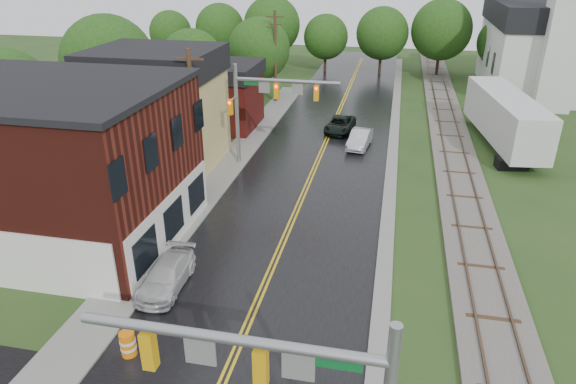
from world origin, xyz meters
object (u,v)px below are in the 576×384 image
(tree_left_b, at_px, (110,65))
(semi_trailer, at_px, (505,117))
(tree_left_c, at_px, (193,63))
(construction_barrel, at_px, (128,344))
(traffic_signal_far, at_px, (266,98))
(pickup_white, at_px, (167,276))
(utility_pole_c, at_px, (275,56))
(suv_dark, at_px, (340,125))
(sedan_silver, at_px, (360,139))
(brick_building, at_px, (41,163))
(tree_left_a, at_px, (5,102))
(utility_pole_b, at_px, (194,120))
(tree_left_e, at_px, (260,51))
(church, at_px, (543,38))

(tree_left_b, height_order, semi_trailer, tree_left_b)
(tree_left_c, relative_size, construction_barrel, 7.32)
(traffic_signal_far, xyz_separation_m, pickup_white, (-0.88, -15.48, -4.36))
(utility_pole_c, distance_m, construction_barrel, 37.24)
(utility_pole_c, height_order, pickup_white, utility_pole_c)
(tree_left_b, bearing_deg, tree_left_c, 63.44)
(traffic_signal_far, xyz_separation_m, suv_dark, (4.27, 8.73, -4.35))
(sedan_silver, bearing_deg, tree_left_b, -172.16)
(brick_building, xyz_separation_m, sedan_silver, (15.26, 17.22, -3.48))
(tree_left_a, distance_m, tree_left_c, 18.98)
(suv_dark, bearing_deg, construction_barrel, -93.44)
(tree_left_c, relative_size, semi_trailer, 0.57)
(tree_left_b, xyz_separation_m, pickup_white, (13.50, -20.37, -5.11))
(brick_building, relative_size, semi_trailer, 1.06)
(utility_pole_b, height_order, pickup_white, utility_pole_b)
(suv_dark, bearing_deg, semi_trailer, 2.04)
(brick_building, bearing_deg, tree_left_b, 107.61)
(utility_pole_b, distance_m, suv_dark, 16.22)
(tree_left_c, height_order, semi_trailer, tree_left_c)
(traffic_signal_far, xyz_separation_m, tree_left_a, (-16.38, -5.10, 0.14))
(sedan_silver, bearing_deg, construction_barrel, -98.07)
(tree_left_c, bearing_deg, pickup_white, -71.49)
(brick_building, distance_m, utility_pole_b, 9.03)
(tree_left_b, bearing_deg, sedan_silver, 0.90)
(utility_pole_b, height_order, construction_barrel, utility_pole_b)
(semi_trailer, bearing_deg, sedan_silver, -166.60)
(traffic_signal_far, xyz_separation_m, semi_trailer, (17.22, 7.84, -2.56))
(tree_left_e, relative_size, semi_trailer, 0.61)
(brick_building, xyz_separation_m, suv_dark, (13.28, 20.73, -3.53))
(traffic_signal_far, distance_m, tree_left_b, 15.21)
(tree_left_a, height_order, pickup_white, tree_left_a)
(utility_pole_b, distance_m, tree_left_e, 23.99)
(traffic_signal_far, distance_m, construction_barrel, 20.39)
(church, relative_size, tree_left_b, 2.06)
(tree_left_a, xyz_separation_m, semi_trailer, (33.60, 12.94, -2.70))
(tree_left_b, xyz_separation_m, tree_left_e, (9.00, 14.00, -0.90))
(tree_left_b, bearing_deg, brick_building, -72.39)
(suv_dark, xyz_separation_m, construction_barrel, (-4.76, -28.63, -0.10))
(tree_left_a, bearing_deg, pickup_white, -33.79)
(utility_pole_b, relative_size, semi_trailer, 0.67)
(tree_left_e, bearing_deg, utility_pole_c, -42.84)
(tree_left_e, xyz_separation_m, sedan_silver, (11.62, -13.68, -4.14))
(tree_left_e, bearing_deg, church, 15.20)
(tree_left_c, xyz_separation_m, semi_trailer, (27.60, -5.06, -2.10))
(tree_left_b, bearing_deg, traffic_signal_far, -18.81)
(tree_left_c, bearing_deg, utility_pole_b, -68.51)
(utility_pole_c, distance_m, tree_left_a, 25.67)
(traffic_signal_far, xyz_separation_m, utility_pole_c, (-3.33, 17.00, -0.25))
(church, xyz_separation_m, traffic_signal_far, (-23.47, -26.74, -0.86))
(pickup_white, bearing_deg, suv_dark, 76.24)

